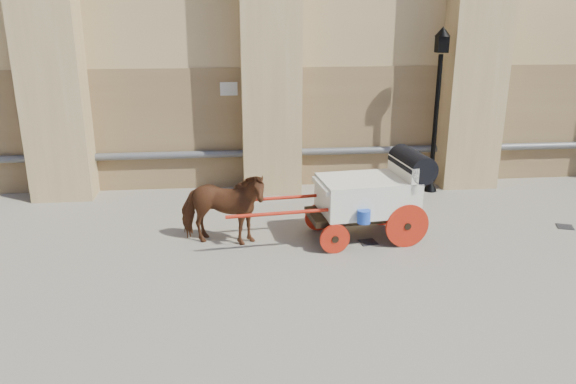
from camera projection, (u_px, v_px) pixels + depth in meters
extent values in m
plane|color=slate|center=(337.00, 245.00, 10.82)|extent=(90.00, 90.00, 0.00)
cube|color=olive|center=(386.00, 125.00, 14.48)|extent=(44.00, 0.35, 3.00)
cylinder|color=#59595B|center=(387.00, 150.00, 14.41)|extent=(42.00, 0.18, 0.18)
cube|color=beige|center=(229.00, 89.00, 13.61)|extent=(0.42, 0.04, 0.32)
imported|color=brown|center=(222.00, 208.00, 10.66)|extent=(1.87, 1.17, 1.46)
cube|color=black|center=(361.00, 213.00, 11.01)|extent=(2.18, 1.17, 0.11)
cube|color=silver|center=(367.00, 195.00, 10.91)|extent=(1.92, 1.37, 0.67)
cube|color=silver|center=(402.00, 174.00, 10.93)|extent=(0.27, 1.20, 0.52)
cube|color=silver|center=(327.00, 186.00, 10.68)|extent=(0.44, 1.07, 0.10)
cylinder|color=black|center=(412.00, 164.00, 10.91)|extent=(0.66, 1.24, 0.53)
cylinder|color=#B6200E|center=(407.00, 226.00, 10.63)|extent=(0.86, 0.15, 0.86)
cylinder|color=#B6200E|center=(384.00, 206.00, 11.73)|extent=(0.86, 0.15, 0.86)
cylinder|color=#B6200E|center=(335.00, 239.00, 10.39)|extent=(0.57, 0.12, 0.57)
cylinder|color=#B6200E|center=(318.00, 217.00, 11.49)|extent=(0.57, 0.12, 0.57)
cylinder|color=#B6200E|center=(288.00, 213.00, 10.21)|extent=(2.27, 0.31, 0.07)
cylinder|color=#B6200E|center=(279.00, 198.00, 11.01)|extent=(2.27, 0.31, 0.07)
cylinder|color=blue|center=(364.00, 217.00, 10.29)|extent=(0.25, 0.25, 0.25)
cylinder|color=black|center=(435.00, 125.00, 13.57)|extent=(0.11, 0.11, 3.34)
cone|color=black|center=(430.00, 184.00, 14.04)|extent=(0.33, 0.33, 0.33)
cube|color=black|center=(442.00, 44.00, 12.98)|extent=(0.26, 0.26, 0.39)
cone|color=black|center=(443.00, 31.00, 12.89)|extent=(0.37, 0.37, 0.22)
cube|color=black|center=(368.00, 242.00, 10.94)|extent=(0.37, 0.37, 0.01)
cube|color=black|center=(565.00, 227.00, 11.73)|extent=(0.41, 0.41, 0.01)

